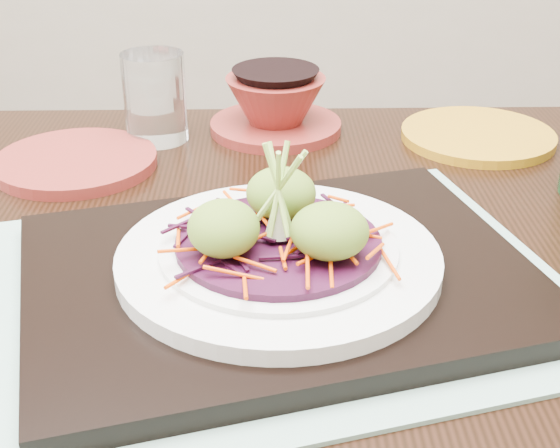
# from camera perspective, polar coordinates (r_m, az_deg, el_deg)

# --- Properties ---
(dining_table) EXTENTS (1.19, 0.84, 0.71)m
(dining_table) POSITION_cam_1_polar(r_m,az_deg,el_deg) (0.73, 2.77, -8.55)
(dining_table) COLOR black
(dining_table) RESTS_ON ground
(placemat) EXTENTS (0.55, 0.48, 0.00)m
(placemat) POSITION_cam_1_polar(r_m,az_deg,el_deg) (0.63, -0.10, -4.66)
(placemat) COLOR #88B09E
(placemat) RESTS_ON dining_table
(serving_tray) EXTENTS (0.47, 0.41, 0.02)m
(serving_tray) POSITION_cam_1_polar(r_m,az_deg,el_deg) (0.62, -0.10, -3.82)
(serving_tray) COLOR black
(serving_tray) RESTS_ON placemat
(white_plate) EXTENTS (0.26, 0.26, 0.02)m
(white_plate) POSITION_cam_1_polar(r_m,az_deg,el_deg) (0.61, -0.10, -2.44)
(white_plate) COLOR silver
(white_plate) RESTS_ON serving_tray
(cabbage_bed) EXTENTS (0.16, 0.16, 0.01)m
(cabbage_bed) POSITION_cam_1_polar(r_m,az_deg,el_deg) (0.61, -0.10, -1.38)
(cabbage_bed) COLOR #370B25
(cabbage_bed) RESTS_ON white_plate
(carrot_julienne) EXTENTS (0.20, 0.20, 0.01)m
(carrot_julienne) POSITION_cam_1_polar(r_m,az_deg,el_deg) (0.60, -0.11, -0.73)
(carrot_julienne) COLOR #EC4704
(carrot_julienne) RESTS_ON cabbage_bed
(guacamole_scoops) EXTENTS (0.14, 0.12, 0.04)m
(guacamole_scoops) POSITION_cam_1_polar(r_m,az_deg,el_deg) (0.60, -0.11, 0.50)
(guacamole_scoops) COLOR olive
(guacamole_scoops) RESTS_ON cabbage_bed
(scallion_garnish) EXTENTS (0.06, 0.06, 0.09)m
(scallion_garnish) POSITION_cam_1_polar(r_m,az_deg,el_deg) (0.59, -0.11, 2.22)
(scallion_garnish) COLOR #9AC54F
(scallion_garnish) RESTS_ON cabbage_bed
(terracotta_side_plate) EXTENTS (0.24, 0.24, 0.01)m
(terracotta_side_plate) POSITION_cam_1_polar(r_m,az_deg,el_deg) (0.88, -14.71, 4.44)
(terracotta_side_plate) COLOR maroon
(terracotta_side_plate) RESTS_ON dining_table
(water_glass) EXTENTS (0.10, 0.10, 0.10)m
(water_glass) POSITION_cam_1_polar(r_m,az_deg,el_deg) (0.92, -9.14, 9.14)
(water_glass) COLOR white
(water_glass) RESTS_ON dining_table
(terracotta_bowl_set) EXTENTS (0.21, 0.21, 0.07)m
(terracotta_bowl_set) POSITION_cam_1_polar(r_m,az_deg,el_deg) (0.94, -0.32, 8.53)
(terracotta_bowl_set) COLOR maroon
(terracotta_bowl_set) RESTS_ON dining_table
(yellow_plate) EXTENTS (0.19, 0.19, 0.01)m
(yellow_plate) POSITION_cam_1_polar(r_m,az_deg,el_deg) (0.95, 14.27, 6.30)
(yellow_plate) COLOR #A77012
(yellow_plate) RESTS_ON dining_table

